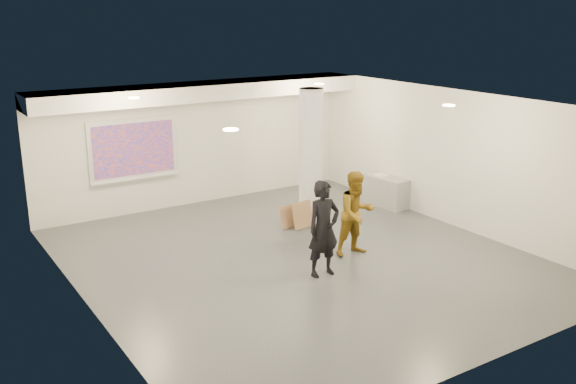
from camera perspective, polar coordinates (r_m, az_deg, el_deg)
floor at (r=12.41m, az=1.01°, el=-5.99°), size 8.00×9.00×0.01m
ceiling at (r=11.62m, az=1.08°, el=7.86°), size 8.00×9.00×0.01m
wall_back at (r=15.76m, az=-8.13°, el=4.33°), size 8.00×0.01×3.00m
wall_front at (r=8.75m, az=17.76°, el=-5.87°), size 8.00×0.01×3.00m
wall_left at (r=10.34m, az=-17.72°, el=-2.50°), size 0.01×9.00×3.00m
wall_right at (r=14.48m, az=14.33°, el=2.95°), size 0.01×9.00×3.00m
soffit_band at (r=15.06m, az=-7.43°, el=8.91°), size 8.00×1.10×0.36m
downlight_nw at (r=12.87m, az=-13.55°, el=8.13°), size 0.22×0.22×0.02m
downlight_ne at (r=14.91m, az=2.77°, el=9.57°), size 0.22×0.22×0.02m
downlight_sw at (r=9.24m, az=-5.11°, el=5.55°), size 0.22×0.22×0.02m
downlight_se at (r=11.91m, az=14.11°, el=7.49°), size 0.22×0.22×0.02m
column at (r=14.19m, az=2.03°, el=3.19°), size 0.52×0.52×3.00m
projection_screen at (r=15.13m, az=-13.56°, el=3.66°), size 2.10×0.13×1.42m
credenza at (r=15.81m, az=8.61°, el=0.09°), size 0.62×1.27×0.72m
papers_stack at (r=15.86m, az=8.29°, el=1.53°), size 0.29×0.35×0.02m
cardboard_back at (r=14.06m, az=1.30°, el=-2.05°), size 0.55×0.26×0.58m
cardboard_front at (r=14.10m, az=0.07°, el=-2.16°), size 0.48×0.24×0.50m
woman at (r=11.43m, az=3.18°, el=-3.28°), size 0.65×0.44×1.75m
man at (r=12.46m, az=6.11°, el=-1.90°), size 0.84×0.67×1.67m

